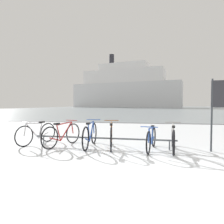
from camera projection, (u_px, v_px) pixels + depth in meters
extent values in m
cube|color=silver|center=(148.00, 203.00, 2.69)|extent=(80.00, 22.00, 0.08)
cube|color=gray|center=(143.00, 108.00, 67.81)|extent=(80.00, 110.00, 0.08)
cube|color=#47474C|center=(144.00, 124.00, 13.54)|extent=(80.00, 0.50, 0.05)
cylinder|color=#4C5156|center=(103.00, 138.00, 6.01)|extent=(4.46, 0.21, 0.05)
cylinder|color=#4C5156|center=(44.00, 140.00, 6.40)|extent=(0.04, 0.04, 0.28)
cylinder|color=#4C5156|center=(170.00, 145.00, 5.63)|extent=(0.04, 0.04, 0.28)
torus|color=black|center=(24.00, 136.00, 6.05)|extent=(0.27, 0.64, 0.67)
torus|color=black|center=(48.00, 132.00, 6.88)|extent=(0.27, 0.64, 0.67)
cylinder|color=silver|center=(32.00, 131.00, 6.31)|extent=(0.21, 0.48, 0.57)
cylinder|color=silver|center=(40.00, 131.00, 6.58)|extent=(0.10, 0.18, 0.51)
cylinder|color=silver|center=(34.00, 123.00, 6.36)|extent=(0.25, 0.60, 0.08)
cylinder|color=silver|center=(43.00, 135.00, 6.70)|extent=(0.18, 0.40, 0.18)
cylinder|color=silver|center=(25.00, 130.00, 6.07)|extent=(0.07, 0.11, 0.40)
cube|color=black|center=(42.00, 122.00, 6.63)|extent=(0.14, 0.22, 0.05)
cylinder|color=silver|center=(26.00, 122.00, 6.09)|extent=(0.44, 0.18, 0.02)
torus|color=black|center=(73.00, 133.00, 6.62)|extent=(0.27, 0.65, 0.68)
torus|color=black|center=(50.00, 138.00, 5.70)|extent=(0.27, 0.65, 0.68)
cylinder|color=#B22D2D|center=(66.00, 131.00, 6.31)|extent=(0.22, 0.53, 0.58)
cylinder|color=#B22D2D|center=(59.00, 133.00, 6.02)|extent=(0.10, 0.19, 0.52)
cylinder|color=#B22D2D|center=(64.00, 123.00, 6.23)|extent=(0.26, 0.65, 0.08)
cylinder|color=#B22D2D|center=(55.00, 139.00, 5.90)|extent=(0.19, 0.44, 0.19)
cylinder|color=#B22D2D|center=(72.00, 128.00, 6.57)|extent=(0.07, 0.12, 0.41)
cube|color=black|center=(57.00, 124.00, 5.94)|extent=(0.14, 0.22, 0.05)
cylinder|color=#B22D2D|center=(71.00, 120.00, 6.53)|extent=(0.44, 0.18, 0.02)
torus|color=black|center=(94.00, 133.00, 6.53)|extent=(0.06, 0.71, 0.71)
torus|color=black|center=(86.00, 139.00, 5.48)|extent=(0.06, 0.71, 0.71)
cylinder|color=#3359B2|center=(92.00, 131.00, 6.19)|extent=(0.05, 0.56, 0.60)
cylinder|color=#3359B2|center=(89.00, 133.00, 5.85)|extent=(0.04, 0.19, 0.54)
cylinder|color=#3359B2|center=(91.00, 123.00, 6.10)|extent=(0.05, 0.69, 0.09)
cylinder|color=#3359B2|center=(88.00, 140.00, 5.71)|extent=(0.05, 0.46, 0.19)
cylinder|color=#3359B2|center=(94.00, 127.00, 6.48)|extent=(0.04, 0.12, 0.42)
cube|color=black|center=(88.00, 124.00, 5.76)|extent=(0.09, 0.20, 0.05)
cylinder|color=#3359B2|center=(93.00, 120.00, 6.43)|extent=(0.46, 0.04, 0.02)
torus|color=black|center=(112.00, 134.00, 6.38)|extent=(0.14, 0.69, 0.69)
torus|color=black|center=(111.00, 140.00, 5.39)|extent=(0.14, 0.69, 0.69)
cylinder|color=brown|center=(111.00, 132.00, 6.05)|extent=(0.11, 0.52, 0.59)
cylinder|color=brown|center=(111.00, 134.00, 5.73)|extent=(0.06, 0.19, 0.53)
cylinder|color=brown|center=(111.00, 124.00, 5.97)|extent=(0.13, 0.64, 0.09)
cylinder|color=brown|center=(111.00, 141.00, 5.61)|extent=(0.10, 0.43, 0.19)
cylinder|color=brown|center=(112.00, 128.00, 6.34)|extent=(0.05, 0.11, 0.42)
cube|color=black|center=(111.00, 124.00, 5.65)|extent=(0.11, 0.21, 0.05)
cylinder|color=brown|center=(112.00, 120.00, 6.29)|extent=(0.46, 0.09, 0.02)
torus|color=black|center=(148.00, 143.00, 5.11)|extent=(0.16, 0.62, 0.63)
torus|color=black|center=(154.00, 137.00, 6.05)|extent=(0.16, 0.62, 0.63)
cylinder|color=#3359B2|center=(150.00, 137.00, 5.41)|extent=(0.14, 0.52, 0.53)
cylinder|color=#3359B2|center=(152.00, 136.00, 5.72)|extent=(0.07, 0.19, 0.47)
cylinder|color=#3359B2|center=(151.00, 128.00, 5.47)|extent=(0.16, 0.65, 0.08)
cylinder|color=#3359B2|center=(153.00, 140.00, 5.85)|extent=(0.12, 0.43, 0.17)
cylinder|color=#3359B2|center=(149.00, 136.00, 5.14)|extent=(0.06, 0.12, 0.37)
cube|color=black|center=(153.00, 126.00, 5.78)|extent=(0.12, 0.21, 0.05)
cylinder|color=#3359B2|center=(149.00, 127.00, 5.16)|extent=(0.46, 0.11, 0.02)
torus|color=black|center=(173.00, 136.00, 6.05)|extent=(0.14, 0.68, 0.68)
torus|color=black|center=(174.00, 143.00, 5.02)|extent=(0.14, 0.68, 0.68)
cylinder|color=gray|center=(173.00, 134.00, 5.71)|extent=(0.11, 0.56, 0.57)
cylinder|color=gray|center=(173.00, 137.00, 5.38)|extent=(0.06, 0.20, 0.51)
cylinder|color=gray|center=(173.00, 126.00, 5.62)|extent=(0.12, 0.70, 0.08)
cylinder|color=gray|center=(173.00, 144.00, 5.24)|extent=(0.09, 0.47, 0.19)
cylinder|color=gray|center=(173.00, 130.00, 6.00)|extent=(0.05, 0.12, 0.40)
cube|color=black|center=(173.00, 127.00, 5.29)|extent=(0.10, 0.21, 0.05)
cylinder|color=gray|center=(173.00, 122.00, 5.95)|extent=(0.46, 0.08, 0.02)
cylinder|color=#33383D|center=(212.00, 115.00, 5.42)|extent=(0.05, 0.05, 2.04)
cube|color=#2D2D33|center=(222.00, 94.00, 5.31)|extent=(0.55, 0.15, 0.75)
cube|color=silver|center=(126.00, 96.00, 82.83)|extent=(46.84, 22.05, 10.11)
cube|color=white|center=(124.00, 77.00, 82.94)|extent=(35.41, 17.72, 5.56)
cube|color=white|center=(124.00, 67.00, 82.78)|extent=(21.76, 12.87, 2.83)
cylinder|color=#26262D|center=(112.00, 60.00, 84.76)|extent=(2.18, 2.18, 4.55)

